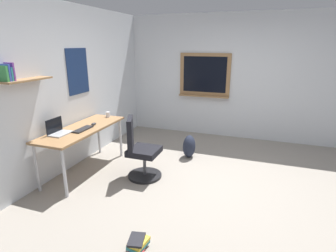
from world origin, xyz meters
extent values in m
plane|color=gray|center=(0.00, 0.00, 0.00)|extent=(5.20, 5.20, 0.00)
cube|color=silver|center=(0.00, 2.45, 1.30)|extent=(5.00, 0.10, 2.60)
cube|color=#997047|center=(-0.84, 2.30, 1.55)|extent=(0.68, 0.20, 0.02)
cube|color=navy|center=(0.29, 2.39, 1.55)|extent=(0.52, 0.01, 0.74)
cube|color=#3D934C|center=(-1.14, 2.33, 1.65)|extent=(0.03, 0.14, 0.18)
cube|color=#3851B2|center=(-1.10, 2.33, 1.66)|extent=(0.03, 0.14, 0.20)
cube|color=teal|center=(-1.07, 2.33, 1.64)|extent=(0.02, 0.14, 0.16)
cube|color=#7A3D99|center=(-1.04, 2.33, 1.67)|extent=(0.02, 0.14, 0.21)
cube|color=silver|center=(2.45, 0.00, 1.30)|extent=(0.10, 5.00, 2.60)
cube|color=#997047|center=(2.38, 0.72, 1.35)|extent=(0.04, 1.10, 0.90)
cube|color=black|center=(2.37, 0.72, 1.35)|extent=(0.01, 0.94, 0.76)
cube|color=#997047|center=(2.34, 0.72, 0.89)|extent=(0.12, 1.10, 0.03)
cube|color=#997047|center=(-0.14, 2.08, 0.72)|extent=(1.62, 0.58, 0.03)
cylinder|color=#B7B7BC|center=(-0.89, 1.85, 0.35)|extent=(0.04, 0.04, 0.70)
cylinder|color=#B7B7BC|center=(0.61, 1.85, 0.35)|extent=(0.04, 0.04, 0.70)
cylinder|color=#B7B7BC|center=(-0.89, 2.31, 0.35)|extent=(0.04, 0.04, 0.70)
cylinder|color=#B7B7BC|center=(0.61, 2.31, 0.35)|extent=(0.04, 0.04, 0.70)
cylinder|color=black|center=(0.00, 1.09, 0.02)|extent=(0.52, 0.52, 0.04)
cylinder|color=#4C4C51|center=(0.00, 1.09, 0.21)|extent=(0.05, 0.05, 0.34)
cube|color=black|center=(0.00, 1.09, 0.42)|extent=(0.44, 0.44, 0.09)
cube|color=black|center=(-0.08, 1.28, 0.71)|extent=(0.39, 0.23, 0.48)
cube|color=#ADAFB5|center=(-0.50, 2.18, 0.74)|extent=(0.31, 0.21, 0.02)
cube|color=black|center=(-0.50, 2.28, 0.86)|extent=(0.31, 0.01, 0.21)
cube|color=black|center=(-0.22, 2.01, 0.74)|extent=(0.37, 0.13, 0.02)
ellipsoid|color=#262628|center=(0.06, 2.01, 0.75)|extent=(0.10, 0.06, 0.03)
cylinder|color=silver|center=(0.57, 2.06, 0.78)|extent=(0.08, 0.08, 0.09)
ellipsoid|color=#1E2333|center=(0.97, 0.65, 0.21)|extent=(0.32, 0.22, 0.41)
cube|color=#C63833|center=(-1.44, 0.52, 0.02)|extent=(0.24, 0.19, 0.03)
cube|color=teal|center=(-1.45, 0.51, 0.05)|extent=(0.23, 0.18, 0.03)
cube|color=gold|center=(-1.44, 0.51, 0.09)|extent=(0.23, 0.18, 0.04)
cube|color=black|center=(-1.46, 0.52, 0.12)|extent=(0.24, 0.19, 0.02)
camera|label=1|loc=(-3.46, -0.53, 1.98)|focal=28.88mm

